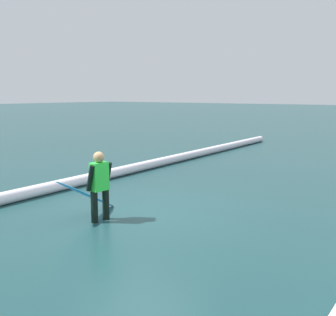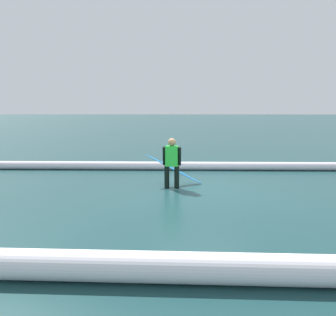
{
  "view_description": "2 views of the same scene",
  "coord_description": "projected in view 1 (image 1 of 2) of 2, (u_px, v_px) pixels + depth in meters",
  "views": [
    {
      "loc": [
        6.06,
        5.18,
        2.51
      ],
      "look_at": [
        0.29,
        0.9,
        1.33
      ],
      "focal_mm": 41.36,
      "sensor_mm": 36.0,
      "label": 1
    },
    {
      "loc": [
        0.71,
        8.4,
        2.25
      ],
      "look_at": [
        0.95,
        0.48,
        0.99
      ],
      "focal_mm": 34.27,
      "sensor_mm": 36.0,
      "label": 2
    }
  ],
  "objects": [
    {
      "name": "wave_crest_foreground",
      "position": [
        120.0,
        171.0,
        12.02
      ],
      "size": [
        21.96,
        0.47,
        0.3
      ],
      "primitive_type": "cylinder",
      "rotation": [
        0.0,
        1.57,
        0.01
      ],
      "color": "white",
      "rests_on": "ground_plane"
    },
    {
      "name": "surfer",
      "position": [
        100.0,
        183.0,
        7.65
      ],
      "size": [
        0.52,
        0.27,
        1.41
      ],
      "rotation": [
        0.0,
        0.0,
        3.01
      ],
      "color": "black",
      "rests_on": "ground_plane"
    },
    {
      "name": "surfboard",
      "position": [
        87.0,
        195.0,
        8.01
      ],
      "size": [
        1.71,
        0.39,
        0.95
      ],
      "color": "#268CE5",
      "rests_on": "ground_plane"
    },
    {
      "name": "ground_plane",
      "position": [
        142.0,
        213.0,
        8.26
      ],
      "size": [
        183.38,
        183.38,
        0.0
      ],
      "primitive_type": "plane",
      "color": "#1A3E40"
    }
  ]
}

